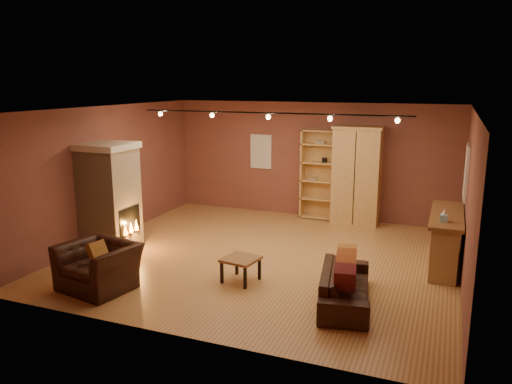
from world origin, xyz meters
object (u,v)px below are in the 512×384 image
at_px(coffee_table, 241,261).
at_px(bar_counter, 445,239).
at_px(loveseat, 345,279).
at_px(armoire, 357,175).
at_px(bookcase, 320,174).
at_px(armchair, 98,259).
at_px(fireplace, 110,197).

bearing_deg(coffee_table, bar_counter, 32.72).
relative_size(bar_counter, loveseat, 1.10).
xyz_separation_m(armoire, loveseat, (0.66, -4.38, -0.78)).
xyz_separation_m(bookcase, loveseat, (1.58, -4.56, -0.72)).
bearing_deg(loveseat, coffee_table, 74.74).
relative_size(loveseat, armchair, 1.50).
xyz_separation_m(bookcase, armchair, (-2.23, -5.48, -0.60)).
bearing_deg(fireplace, bar_counter, 12.40).
bearing_deg(bookcase, fireplace, -131.50).
height_order(armoire, armchair, armoire).
bearing_deg(bookcase, coffee_table, -92.73).
relative_size(fireplace, coffee_table, 3.37).
height_order(fireplace, bookcase, bookcase).
distance_m(armoire, armchair, 6.20).
xyz_separation_m(loveseat, coffee_table, (-1.79, 0.17, -0.02)).
relative_size(armoire, loveseat, 1.22).
distance_m(bookcase, bar_counter, 3.82).
height_order(bar_counter, armchair, armchair).
height_order(fireplace, armoire, armoire).
bearing_deg(coffee_table, bookcase, 87.27).
distance_m(loveseat, coffee_table, 1.80).
bearing_deg(bookcase, armchair, -112.19).
bearing_deg(coffee_table, loveseat, -5.56).
bearing_deg(armoire, armchair, -120.75).
xyz_separation_m(armchair, coffee_table, (2.03, 1.09, -0.14)).
bearing_deg(bar_counter, loveseat, -121.65).
xyz_separation_m(fireplace, bar_counter, (6.24, 1.37, -0.56)).
bearing_deg(fireplace, coffee_table, -11.85).
bearing_deg(loveseat, bookcase, 9.45).
bearing_deg(armoire, coffee_table, -105.01).
xyz_separation_m(bookcase, armoire, (0.92, -0.18, 0.05)).
bearing_deg(bookcase, loveseat, -70.85).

